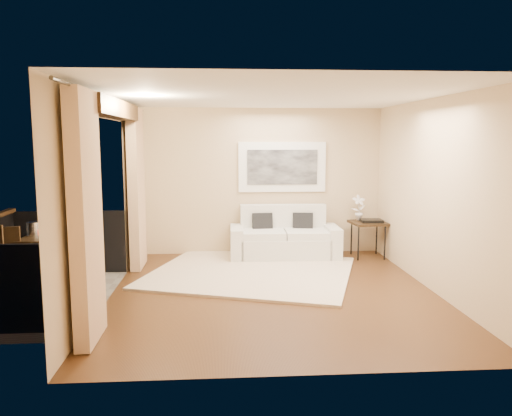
{
  "coord_description": "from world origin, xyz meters",
  "views": [
    {
      "loc": [
        -0.71,
        -6.73,
        2.12
      ],
      "look_at": [
        -0.17,
        1.06,
        1.05
      ],
      "focal_mm": 35.0,
      "sensor_mm": 36.0,
      "label": 1
    }
  ],
  "objects": [
    {
      "name": "balcony_chair_far",
      "position": [
        -3.69,
        0.26,
        0.55
      ],
      "size": [
        0.44,
        0.45,
        0.94
      ],
      "rotation": [
        0.0,
        0.0,
        3.24
      ],
      "color": "#301F10",
      "rests_on": "balcony"
    },
    {
      "name": "balcony",
      "position": [
        -3.31,
        0.0,
        0.18
      ],
      "size": [
        1.81,
        2.6,
        1.17
      ],
      "color": "#605B56",
      "rests_on": "ground"
    },
    {
      "name": "sofa",
      "position": [
        0.41,
        2.09,
        0.33
      ],
      "size": [
        1.96,
        0.88,
        0.94
      ],
      "rotation": [
        0.0,
        0.0,
        -0.02
      ],
      "color": "silver",
      "rests_on": "floor"
    },
    {
      "name": "orchid",
      "position": [
        1.8,
        2.17,
        0.89
      ],
      "size": [
        0.26,
        0.19,
        0.47
      ],
      "primitive_type": "imported",
      "rotation": [
        0.0,
        0.0,
        0.11
      ],
      "color": "white",
      "rests_on": "side_table"
    },
    {
      "name": "floor",
      "position": [
        0.0,
        0.0,
        0.0
      ],
      "size": [
        5.0,
        5.0,
        0.0
      ],
      "primitive_type": "plane",
      "color": "#4E2F17",
      "rests_on": "ground"
    },
    {
      "name": "vase",
      "position": [
        -3.24,
        0.28,
        0.83
      ],
      "size": [
        0.04,
        0.04,
        0.18
      ],
      "primitive_type": "cylinder",
      "color": "white",
      "rests_on": "bistro_table"
    },
    {
      "name": "tray",
      "position": [
        1.97,
        1.95,
        0.68
      ],
      "size": [
        0.39,
        0.29,
        0.05
      ],
      "primitive_type": "cube",
      "rotation": [
        0.0,
        0.0,
        -0.03
      ],
      "color": "black",
      "rests_on": "side_table"
    },
    {
      "name": "artwork",
      "position": [
        0.41,
        2.46,
        1.62
      ],
      "size": [
        1.62,
        0.07,
        0.92
      ],
      "color": "white",
      "rests_on": "room_shell"
    },
    {
      "name": "glass_a",
      "position": [
        -3.12,
        0.37,
        0.8
      ],
      "size": [
        0.06,
        0.06,
        0.12
      ],
      "primitive_type": "cylinder",
      "color": "white",
      "rests_on": "bistro_table"
    },
    {
      "name": "glass_b",
      "position": [
        -3.07,
        0.51,
        0.8
      ],
      "size": [
        0.06,
        0.06,
        0.12
      ],
      "primitive_type": "cylinder",
      "color": "white",
      "rests_on": "bistro_table"
    },
    {
      "name": "bistro_table",
      "position": [
        -3.24,
        0.46,
        0.66
      ],
      "size": [
        0.63,
        0.63,
        0.74
      ],
      "rotation": [
        0.0,
        0.0,
        0.0
      ],
      "color": "#301F10",
      "rests_on": "balcony"
    },
    {
      "name": "side_table",
      "position": [
        1.93,
        2.0,
        0.59
      ],
      "size": [
        0.66,
        0.66,
        0.65
      ],
      "rotation": [
        0.0,
        0.0,
        0.11
      ],
      "color": "#301F10",
      "rests_on": "floor"
    },
    {
      "name": "rug",
      "position": [
        -0.25,
        1.0,
        0.02
      ],
      "size": [
        3.75,
        3.49,
        0.04
      ],
      "primitive_type": "cube",
      "rotation": [
        0.0,
        0.0,
        -0.32
      ],
      "color": "beige",
      "rests_on": "floor"
    },
    {
      "name": "ice_bucket",
      "position": [
        -3.44,
        0.57,
        0.84
      ],
      "size": [
        0.18,
        0.18,
        0.2
      ],
      "primitive_type": "cylinder",
      "color": "silver",
      "rests_on": "bistro_table"
    },
    {
      "name": "room_shell",
      "position": [
        -2.13,
        0.0,
        2.52
      ],
      "size": [
        5.0,
        6.4,
        5.0
      ],
      "color": "white",
      "rests_on": "ground"
    },
    {
      "name": "candle",
      "position": [
        -3.24,
        0.57,
        0.78
      ],
      "size": [
        0.06,
        0.06,
        0.07
      ],
      "primitive_type": "cylinder",
      "color": "#FA3616",
      "rests_on": "bistro_table"
    },
    {
      "name": "curtains",
      "position": [
        -2.11,
        0.0,
        1.34
      ],
      "size": [
        0.16,
        4.8,
        2.64
      ],
      "color": "#D6AC84",
      "rests_on": "ground"
    }
  ]
}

